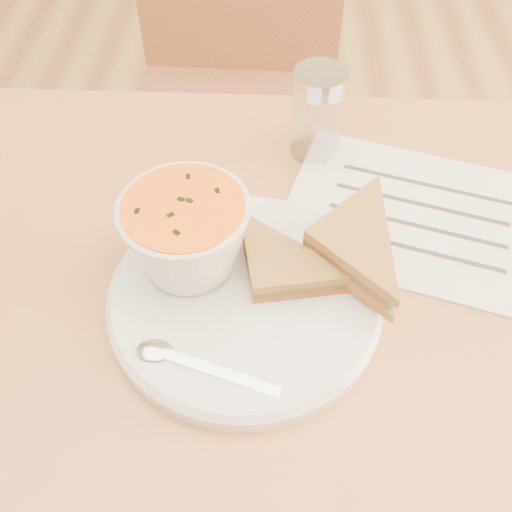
# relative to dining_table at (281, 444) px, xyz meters

# --- Properties ---
(dining_table) EXTENTS (1.00, 0.70, 0.75)m
(dining_table) POSITION_rel_dining_table_xyz_m (0.00, 0.00, 0.00)
(dining_table) COLOR #9D6230
(dining_table) RESTS_ON floor
(chair_far) EXTENTS (0.45, 0.45, 0.98)m
(chair_far) POSITION_rel_dining_table_xyz_m (-0.12, 0.64, 0.11)
(chair_far) COLOR brown
(chair_far) RESTS_ON floor
(plate) EXTENTS (0.35, 0.35, 0.02)m
(plate) POSITION_rel_dining_table_xyz_m (-0.05, -0.00, 0.38)
(plate) COLOR silver
(plate) RESTS_ON dining_table
(soup_bowl) EXTENTS (0.15, 0.15, 0.09)m
(soup_bowl) POSITION_rel_dining_table_xyz_m (-0.10, 0.03, 0.43)
(soup_bowl) COLOR silver
(soup_bowl) RESTS_ON plate
(sandwich_half_a) EXTENTS (0.12, 0.12, 0.03)m
(sandwich_half_a) POSITION_rel_dining_table_xyz_m (-0.04, -0.02, 0.41)
(sandwich_half_a) COLOR olive
(sandwich_half_a) RESTS_ON plate
(sandwich_half_b) EXTENTS (0.16, 0.16, 0.04)m
(sandwich_half_b) POSITION_rel_dining_table_xyz_m (0.01, 0.04, 0.42)
(sandwich_half_b) COLOR olive
(sandwich_half_b) RESTS_ON plate
(spoon) EXTENTS (0.18, 0.09, 0.01)m
(spoon) POSITION_rel_dining_table_xyz_m (-0.08, -0.09, 0.40)
(spoon) COLOR silver
(spoon) RESTS_ON plate
(paper_menu) EXTENTS (0.35, 0.29, 0.00)m
(paper_menu) POSITION_rel_dining_table_xyz_m (0.14, 0.12, 0.38)
(paper_menu) COLOR white
(paper_menu) RESTS_ON dining_table
(condiment_shaker) EXTENTS (0.08, 0.08, 0.11)m
(condiment_shaker) POSITION_rel_dining_table_xyz_m (0.03, 0.23, 0.43)
(condiment_shaker) COLOR silver
(condiment_shaker) RESTS_ON dining_table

